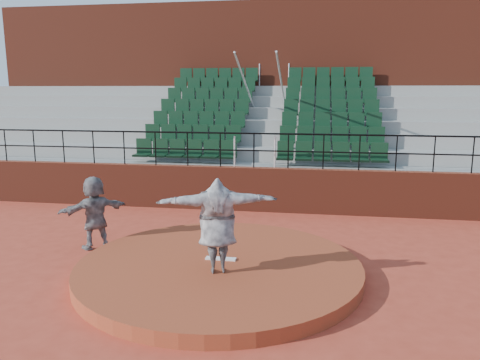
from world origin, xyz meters
name	(u,v)px	position (x,y,z in m)	size (l,w,h in m)	color
ground	(219,274)	(0.00, 0.00, 0.00)	(90.00, 90.00, 0.00)	#B03C27
pitchers_mound	(219,268)	(0.00, 0.00, 0.12)	(5.50, 5.50, 0.25)	#973D21
pitching_rubber	(221,259)	(0.00, 0.15, 0.27)	(0.60, 0.15, 0.03)	white
boundary_wall	(254,189)	(0.00, 5.00, 0.65)	(24.00, 0.30, 1.30)	maroon
wall_railing	(254,143)	(0.00, 5.00, 2.03)	(24.04, 0.05, 1.03)	black
seating_deck	(267,148)	(0.00, 8.65, 1.44)	(24.00, 5.97, 4.63)	gray
press_box_facade	(277,90)	(0.00, 12.60, 3.55)	(24.00, 3.00, 7.10)	maroon
pitcher	(217,225)	(0.07, -0.46, 1.13)	(2.15, 0.59, 1.75)	black
fielder	(95,212)	(-3.10, 1.11, 0.83)	(1.54, 0.49, 1.66)	black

